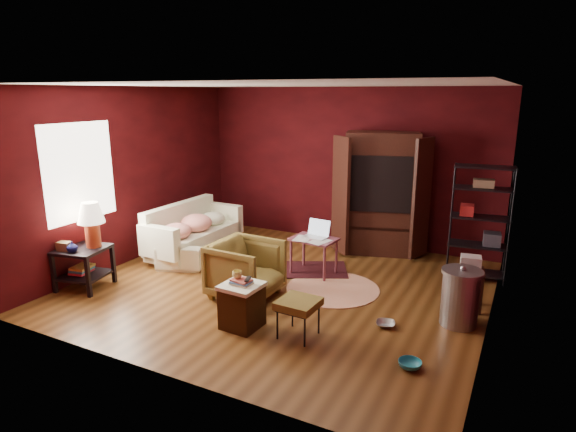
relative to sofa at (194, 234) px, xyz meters
name	(u,v)px	position (x,y,z in m)	size (l,w,h in m)	color
room	(278,191)	(1.97, -0.61, 1.04)	(5.54, 5.04, 2.84)	brown
sofa	(194,234)	(0.00, 0.00, 0.00)	(1.84, 0.54, 0.72)	white
armchair	(246,267)	(1.73, -1.12, 0.07)	(0.83, 0.78, 0.85)	black
pet_bowl_steel	(386,318)	(3.68, -1.11, -0.25)	(0.23, 0.06, 0.23)	#AAACB0
pet_bowl_turquoise	(410,357)	(4.15, -1.87, -0.24)	(0.24, 0.07, 0.24)	teal
vase	(72,247)	(-0.44, -2.08, 0.30)	(0.15, 0.15, 0.15)	#0C0F3F
mug	(237,274)	(2.10, -1.88, 0.30)	(0.12, 0.09, 0.12)	#D6C868
side_table	(87,237)	(-0.42, -1.83, 0.38)	(0.73, 0.73, 1.23)	black
sofa_cushions	(192,232)	(-0.03, -0.03, 0.03)	(0.79, 1.91, 0.79)	white
hamper	(242,305)	(2.16, -1.89, -0.08)	(0.47, 0.47, 0.62)	#3D240E
footstool	(298,305)	(2.85, -1.80, 0.03)	(0.45, 0.45, 0.45)	black
rug_round	(333,289)	(2.70, -0.35, -0.35)	(1.68, 1.68, 0.01)	#EFE1C7
rug_oriental	(311,269)	(2.12, 0.17, -0.34)	(1.32, 1.16, 0.01)	#4A131B
laptop_desk	(314,242)	(2.22, 0.07, 0.15)	(0.71, 0.57, 0.83)	brown
tv_armoire	(381,191)	(2.79, 1.53, 0.72)	(1.57, 1.13, 2.07)	#3A1710
wire_shelving	(481,218)	(4.45, 1.00, 0.57)	(0.87, 0.45, 1.70)	black
small_stand	(470,269)	(4.47, -0.14, 0.17)	(0.40, 0.40, 0.71)	#3A1710
trash_can	(460,297)	(4.44, -0.66, -0.01)	(0.54, 0.54, 0.75)	#9D9DA4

